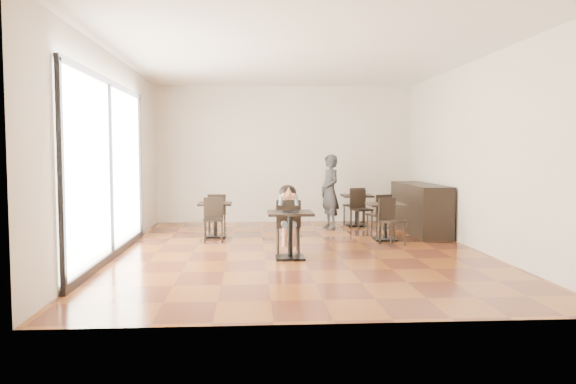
{
  "coord_description": "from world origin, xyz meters",
  "views": [
    {
      "loc": [
        -0.79,
        -9.23,
        1.63
      ],
      "look_at": [
        -0.2,
        -0.18,
        1.0
      ],
      "focal_mm": 35.0,
      "sensor_mm": 36.0,
      "label": 1
    }
  ],
  "objects": [
    {
      "name": "ceiling",
      "position": [
        0.0,
        0.0,
        3.2
      ],
      "size": [
        6.0,
        8.0,
        0.01
      ],
      "primitive_type": "cube",
      "color": "white",
      "rests_on": "floor"
    },
    {
      "name": "wall_front",
      "position": [
        0.0,
        -4.0,
        1.6
      ],
      "size": [
        6.0,
        0.01,
        3.2
      ],
      "primitive_type": "cube",
      "color": "beige",
      "rests_on": "floor"
    },
    {
      "name": "pizza_slice",
      "position": [
        -0.2,
        -0.32,
        0.96
      ],
      "size": [
        0.26,
        0.2,
        0.06
      ],
      "primitive_type": null,
      "color": "tan",
      "rests_on": "child"
    },
    {
      "name": "chair_left_b",
      "position": [
        -1.49,
        1.06,
        0.4
      ],
      "size": [
        0.38,
        0.38,
        0.81
      ],
      "primitive_type": null,
      "rotation": [
        0.0,
        0.0,
        0.04
      ],
      "color": "black",
      "rests_on": "floor"
    },
    {
      "name": "cafe_table_left",
      "position": [
        -1.49,
        1.61,
        0.34
      ],
      "size": [
        0.66,
        0.66,
        0.67
      ],
      "primitive_type": null,
      "rotation": [
        0.0,
        0.0,
        0.04
      ],
      "color": "black",
      "rests_on": "floor"
    },
    {
      "name": "chair_mid_a",
      "position": [
        1.71,
        1.62,
        0.41
      ],
      "size": [
        0.49,
        0.49,
        0.83
      ],
      "primitive_type": null,
      "rotation": [
        0.0,
        0.0,
        3.56
      ],
      "color": "black",
      "rests_on": "floor"
    },
    {
      "name": "cafe_table_back",
      "position": [
        1.56,
        3.12,
        0.35
      ],
      "size": [
        0.83,
        0.83,
        0.7
      ],
      "primitive_type": null,
      "rotation": [
        0.0,
        0.0,
        0.32
      ],
      "color": "black",
      "rests_on": "floor"
    },
    {
      "name": "service_counter",
      "position": [
        2.65,
        2.0,
        0.5
      ],
      "size": [
        0.6,
        2.4,
        1.0
      ],
      "primitive_type": "cube",
      "color": "black",
      "rests_on": "floor"
    },
    {
      "name": "child_chair",
      "position": [
        -0.2,
        -0.13,
        0.44
      ],
      "size": [
        0.39,
        0.39,
        0.88
      ],
      "primitive_type": null,
      "rotation": [
        0.0,
        0.0,
        3.14
      ],
      "color": "black",
      "rests_on": "floor"
    },
    {
      "name": "plate",
      "position": [
        -0.2,
        -0.78,
        0.74
      ],
      "size": [
        0.25,
        0.25,
        0.01
      ],
      "primitive_type": "cylinder",
      "color": "black",
      "rests_on": "child_table"
    },
    {
      "name": "chair_back_b",
      "position": [
        1.56,
        2.57,
        0.42
      ],
      "size": [
        0.48,
        0.48,
        0.84
      ],
      "primitive_type": null,
      "rotation": [
        0.0,
        0.0,
        0.32
      ],
      "color": "black",
      "rests_on": "floor"
    },
    {
      "name": "child",
      "position": [
        -0.2,
        -0.13,
        0.55
      ],
      "size": [
        0.39,
        0.55,
        1.11
      ],
      "primitive_type": null,
      "color": "slate",
      "rests_on": "child_chair"
    },
    {
      "name": "chair_left_a",
      "position": [
        -1.49,
        2.16,
        0.4
      ],
      "size": [
        0.38,
        0.38,
        0.81
      ],
      "primitive_type": null,
      "rotation": [
        0.0,
        0.0,
        3.19
      ],
      "color": "black",
      "rests_on": "floor"
    },
    {
      "name": "wall_left",
      "position": [
        -3.0,
        0.0,
        1.6
      ],
      "size": [
        0.01,
        8.0,
        3.2
      ],
      "primitive_type": "cube",
      "color": "beige",
      "rests_on": "floor"
    },
    {
      "name": "child_table",
      "position": [
        -0.2,
        -0.68,
        0.37
      ],
      "size": [
        0.69,
        0.69,
        0.73
      ],
      "primitive_type": null,
      "color": "black",
      "rests_on": "floor"
    },
    {
      "name": "chair_mid_b",
      "position": [
        1.71,
        0.52,
        0.41
      ],
      "size": [
        0.49,
        0.49,
        0.83
      ],
      "primitive_type": null,
      "rotation": [
        0.0,
        0.0,
        0.42
      ],
      "color": "black",
      "rests_on": "floor"
    },
    {
      "name": "storefront_window",
      "position": [
        -2.97,
        -0.5,
        1.4
      ],
      "size": [
        0.04,
        4.5,
        2.6
      ],
      "primitive_type": "cube",
      "color": "white",
      "rests_on": "floor"
    },
    {
      "name": "chair_back_a",
      "position": [
        1.56,
        3.5,
        0.42
      ],
      "size": [
        0.48,
        0.48,
        0.84
      ],
      "primitive_type": null,
      "rotation": [
        0.0,
        0.0,
        3.46
      ],
      "color": "black",
      "rests_on": "floor"
    },
    {
      "name": "adult_patron",
      "position": [
        0.91,
        2.82,
        0.8
      ],
      "size": [
        0.55,
        0.67,
        1.6
      ],
      "primitive_type": "imported",
      "rotation": [
        0.0,
        0.0,
        -1.25
      ],
      "color": "#343538",
      "rests_on": "floor"
    },
    {
      "name": "floor",
      "position": [
        0.0,
        0.0,
        0.0
      ],
      "size": [
        6.0,
        8.0,
        0.01
      ],
      "primitive_type": "cube",
      "color": "brown",
      "rests_on": "ground"
    },
    {
      "name": "wall_right",
      "position": [
        3.0,
        0.0,
        1.6
      ],
      "size": [
        0.01,
        8.0,
        3.2
      ],
      "primitive_type": "cube",
      "color": "beige",
      "rests_on": "floor"
    },
    {
      "name": "wall_back",
      "position": [
        0.0,
        4.0,
        1.6
      ],
      "size": [
        6.0,
        0.01,
        3.2
      ],
      "primitive_type": "cube",
      "color": "beige",
      "rests_on": "floor"
    },
    {
      "name": "cafe_table_mid",
      "position": [
        1.71,
        1.07,
        0.34
      ],
      "size": [
        0.86,
        0.86,
        0.69
      ],
      "primitive_type": null,
      "rotation": [
        0.0,
        0.0,
        0.42
      ],
      "color": "black",
      "rests_on": "floor"
    }
  ]
}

